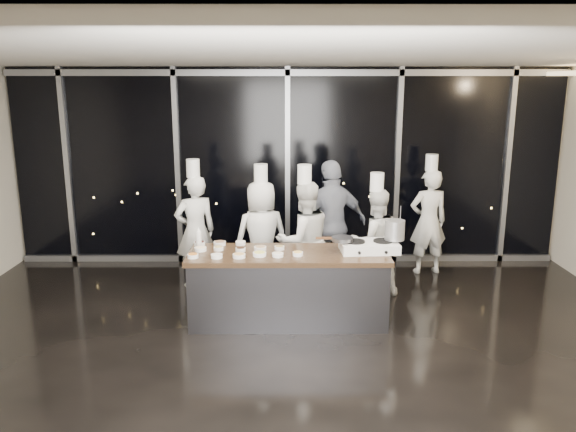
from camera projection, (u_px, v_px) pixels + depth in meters
name	position (u px, v px, depth m)	size (l,w,h in m)	color
ground	(289.00, 354.00, 6.23)	(9.00, 9.00, 0.00)	black
room_shell	(306.00, 152.00, 5.72)	(9.02, 7.02, 3.21)	beige
window_wall	(288.00, 167.00, 9.21)	(8.90, 0.11, 3.20)	black
demo_counter	(288.00, 287.00, 7.00)	(2.46, 0.86, 0.90)	#39383D
stove	(369.00, 246.00, 6.93)	(0.73, 0.48, 0.14)	white
frying_pan	(341.00, 239.00, 6.90)	(0.47, 0.28, 0.04)	slate
stock_pot	(395.00, 230.00, 6.93)	(0.25, 0.25, 0.25)	#ABACAE
prep_bowls	(238.00, 250.00, 6.92)	(1.39, 0.70, 0.05)	white
squeeze_bottle	(199.00, 237.00, 7.13)	(0.07, 0.07, 0.26)	white
chef_far_left	(195.00, 230.00, 8.16)	(0.71, 0.61, 1.89)	silver
chef_left	(261.00, 236.00, 7.95)	(0.92, 0.77, 1.85)	silver
chef_center	(304.00, 240.00, 7.70)	(0.96, 0.86, 1.88)	silver
guest	(332.00, 225.00, 8.10)	(1.19, 0.85, 1.88)	#131D35
chef_right	(375.00, 241.00, 7.87)	(0.83, 0.70, 1.74)	silver
chef_side	(428.00, 220.00, 8.76)	(0.66, 0.48, 1.89)	silver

